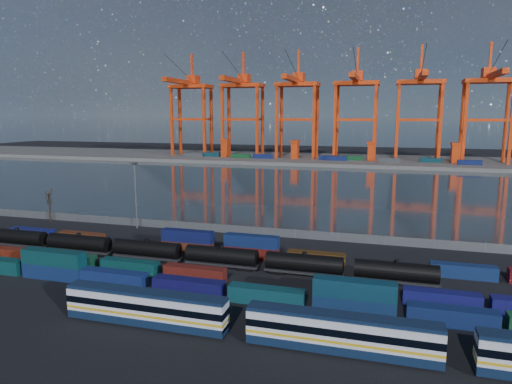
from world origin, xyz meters
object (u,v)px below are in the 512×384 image
(passenger_train, at_px, (341,334))
(gantry_cranes, at_px, (326,93))
(tanker_string, at_px, (147,249))
(bare_tree, at_px, (50,205))

(passenger_train, relative_size, gantry_cranes, 0.37)
(gantry_cranes, bearing_deg, passenger_train, -81.63)
(passenger_train, distance_m, tanker_string, 47.21)
(passenger_train, relative_size, bare_tree, 8.54)
(tanker_string, xyz_separation_m, bare_tree, (-41.99, 22.82, 2.24))
(passenger_train, bearing_deg, tanker_string, 148.00)
(passenger_train, height_order, gantry_cranes, gantry_cranes)
(passenger_train, height_order, tanker_string, passenger_train)
(bare_tree, relative_size, gantry_cranes, 0.04)
(passenger_train, relative_size, tanker_string, 0.70)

